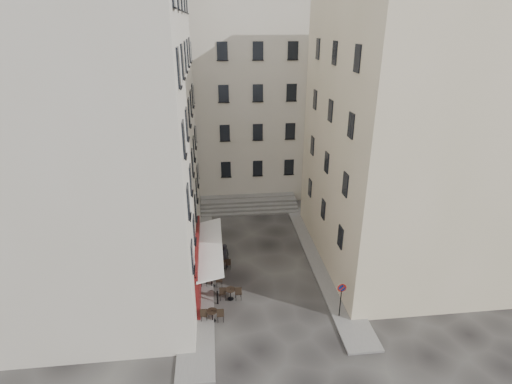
{
  "coord_description": "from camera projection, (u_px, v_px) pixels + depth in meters",
  "views": [
    {
      "loc": [
        -3.13,
        -21.33,
        16.22
      ],
      "look_at": [
        -0.28,
        4.0,
        5.35
      ],
      "focal_mm": 28.0,
      "sensor_mm": 36.0,
      "label": 1
    }
  ],
  "objects": [
    {
      "name": "bistro_table_e",
      "position": [
        217.0,
        251.0,
        29.89
      ],
      "size": [
        1.13,
        0.53,
        0.8
      ],
      "color": "black",
      "rests_on": "ground"
    },
    {
      "name": "bollard_far",
      "position": [
        215.0,
        240.0,
        31.12
      ],
      "size": [
        0.12,
        0.12,
        0.98
      ],
      "color": "black",
      "rests_on": "ground"
    },
    {
      "name": "bistro_table_c",
      "position": [
        212.0,
        280.0,
        26.37
      ],
      "size": [
        1.42,
        0.67,
        1.0
      ],
      "color": "black",
      "rests_on": "ground"
    },
    {
      "name": "building_back",
      "position": [
        232.0,
        97.0,
        39.79
      ],
      "size": [
        18.2,
        10.2,
        18.6
      ],
      "color": "beige",
      "rests_on": "ground"
    },
    {
      "name": "cafe_storefront",
      "position": [
        200.0,
        262.0,
        25.91
      ],
      "size": [
        1.74,
        7.3,
        3.5
      ],
      "color": "#4C0A10",
      "rests_on": "ground"
    },
    {
      "name": "ground",
      "position": [
        267.0,
        290.0,
        26.18
      ],
      "size": [
        90.0,
        90.0,
        0.0
      ],
      "primitive_type": "plane",
      "color": "black",
      "rests_on": "ground"
    },
    {
      "name": "bollard_near",
      "position": [
        218.0,
        297.0,
        24.73
      ],
      "size": [
        0.12,
        0.12,
        0.98
      ],
      "color": "black",
      "rests_on": "ground"
    },
    {
      "name": "sidewalk_left",
      "position": [
        199.0,
        261.0,
        29.35
      ],
      "size": [
        2.0,
        22.0,
        0.12
      ],
      "primitive_type": "cube",
      "color": "slate",
      "rests_on": "ground"
    },
    {
      "name": "no_parking_sign",
      "position": [
        341.0,
        294.0,
        23.14
      ],
      "size": [
        0.55,
        0.1,
        2.39
      ],
      "rotation": [
        0.0,
        0.0,
        -0.02
      ],
      "color": "black",
      "rests_on": "ground"
    },
    {
      "name": "building_right",
      "position": [
        416.0,
        134.0,
        26.81
      ],
      "size": [
        12.2,
        14.2,
        18.6
      ],
      "color": "beige",
      "rests_on": "ground"
    },
    {
      "name": "bistro_table_d",
      "position": [
        222.0,
        264.0,
        28.27
      ],
      "size": [
        1.25,
        0.59,
        0.88
      ],
      "color": "black",
      "rests_on": "ground"
    },
    {
      "name": "sidewalk_right",
      "position": [
        322.0,
        260.0,
        29.36
      ],
      "size": [
        2.0,
        18.0,
        0.12
      ],
      "primitive_type": "cube",
      "color": "slate",
      "rests_on": "ground"
    },
    {
      "name": "bistro_table_a",
      "position": [
        212.0,
        314.0,
        23.3
      ],
      "size": [
        1.37,
        0.64,
        0.96
      ],
      "color": "black",
      "rests_on": "ground"
    },
    {
      "name": "pedestrian",
      "position": [
        224.0,
        256.0,
        28.26
      ],
      "size": [
        0.8,
        0.64,
        1.92
      ],
      "primitive_type": "imported",
      "rotation": [
        0.0,
        0.0,
        3.43
      ],
      "color": "black",
      "rests_on": "ground"
    },
    {
      "name": "bistro_table_b",
      "position": [
        230.0,
        293.0,
        25.15
      ],
      "size": [
        1.4,
        0.65,
        0.98
      ],
      "color": "black",
      "rests_on": "ground"
    },
    {
      "name": "stone_steps",
      "position": [
        249.0,
        205.0,
        37.52
      ],
      "size": [
        9.0,
        3.15,
        0.8
      ],
      "color": "#615F5C",
      "rests_on": "ground"
    },
    {
      "name": "building_left",
      "position": [
        88.0,
        130.0,
        23.8
      ],
      "size": [
        12.2,
        16.2,
        20.6
      ],
      "color": "beige",
      "rests_on": "ground"
    },
    {
      "name": "bollard_mid",
      "position": [
        216.0,
        265.0,
        27.93
      ],
      "size": [
        0.12,
        0.12,
        0.98
      ],
      "color": "black",
      "rests_on": "ground"
    }
  ]
}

